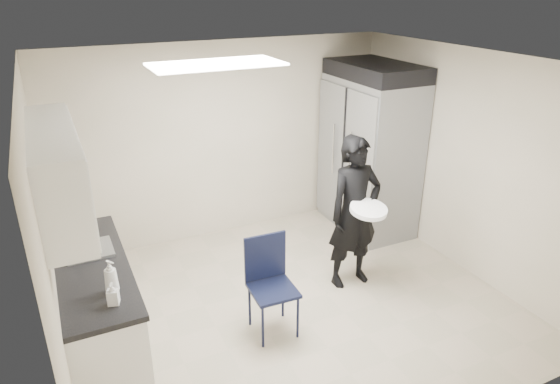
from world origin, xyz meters
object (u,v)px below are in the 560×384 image
lower_counter (98,309)px  commercial_fridge (370,156)px  folding_chair (273,290)px  man_tuxedo (354,213)px

lower_counter → commercial_fridge: bearing=15.9°
folding_chair → man_tuxedo: (1.20, 0.44, 0.40)m
commercial_fridge → man_tuxedo: 1.53m
commercial_fridge → man_tuxedo: commercial_fridge is taller
commercial_fridge → man_tuxedo: bearing=-130.9°
commercial_fridge → man_tuxedo: (-1.00, -1.15, -0.16)m
folding_chair → commercial_fridge: bearing=38.3°
folding_chair → man_tuxedo: size_ratio=0.55×
lower_counter → man_tuxedo: (2.78, -0.08, 0.46)m
lower_counter → man_tuxedo: bearing=-1.6°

